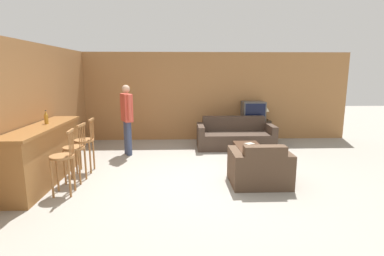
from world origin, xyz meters
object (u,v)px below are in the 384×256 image
object	(u,v)px
armchair_near	(260,169)
tv_unit	(252,131)
bar_chair_mid	(75,152)
table_lamp	(265,108)
bar_chair_near	(63,161)
person_by_window	(127,116)
coffee_table	(249,148)
tv	(253,111)
bar_chair_far	(85,144)
couch_far	(235,137)
book_on_table	(250,144)
bottle	(46,118)

from	to	relation	value
armchair_near	tv_unit	world-z (taller)	armchair_near
armchair_near	tv_unit	xyz separation A→B (m)	(0.70, 3.47, 0.02)
bar_chair_mid	table_lamp	world-z (taller)	bar_chair_mid
bar_chair_near	person_by_window	xyz separation A→B (m)	(0.64, 2.45, 0.39)
coffee_table	tv	world-z (taller)	tv
armchair_near	bar_chair_far	bearing A→B (deg)	165.88
bar_chair_far	armchair_near	xyz separation A→B (m)	(3.39, -0.85, -0.29)
couch_far	book_on_table	world-z (taller)	couch_far
book_on_table	tv	bearing A→B (deg)	74.55
bar_chair_far	book_on_table	distance (m)	3.62
bar_chair_far	couch_far	bearing A→B (deg)	28.65
tv_unit	table_lamp	size ratio (longest dim) A/B	2.11
bar_chair_mid	bottle	size ratio (longest dim) A/B	4.27
book_on_table	person_by_window	size ratio (longest dim) A/B	0.14
bar_chair_far	bottle	distance (m)	0.91
tv	bottle	distance (m)	5.54
bar_chair_mid	tv_unit	xyz separation A→B (m)	(4.09, 3.21, -0.27)
book_on_table	person_by_window	xyz separation A→B (m)	(-2.91, 0.62, 0.58)
bar_chair_near	tv	size ratio (longest dim) A/B	1.72
bar_chair_near	book_on_table	bearing A→B (deg)	27.29
bar_chair_near	book_on_table	size ratio (longest dim) A/B	4.46
couch_far	book_on_table	distance (m)	1.23
bar_chair_near	table_lamp	bearing A→B (deg)	40.56
coffee_table	tv_unit	world-z (taller)	tv_unit
table_lamp	coffee_table	bearing A→B (deg)	-113.29
tv	table_lamp	size ratio (longest dim) A/B	1.37
couch_far	table_lamp	bearing A→B (deg)	36.65
coffee_table	tv_unit	xyz separation A→B (m)	(0.58, 2.13, -0.01)
bar_chair_mid	table_lamp	xyz separation A→B (m)	(4.43, 3.21, 0.40)
bar_chair_far	person_by_window	bearing A→B (deg)	63.24
tv_unit	table_lamp	distance (m)	0.74
tv_unit	bar_chair_near	bearing A→B (deg)	-137.20
bar_chair_near	table_lamp	distance (m)	5.84
bottle	person_by_window	world-z (taller)	person_by_window
bar_chair_near	bottle	distance (m)	1.16
coffee_table	book_on_table	distance (m)	0.19
bar_chair_far	book_on_table	size ratio (longest dim) A/B	4.46
couch_far	bottle	size ratio (longest dim) A/B	7.91
tv	person_by_window	bearing A→B (deg)	-158.83
couch_far	armchair_near	bearing A→B (deg)	-90.87
bar_chair_far	couch_far	distance (m)	3.93
couch_far	tv_unit	bearing A→B (deg)	48.33
armchair_near	tv	bearing A→B (deg)	78.61
bar_chair_mid	bottle	distance (m)	0.86
bar_chair_mid	armchair_near	world-z (taller)	bar_chair_mid
bar_chair_mid	bar_chair_near	bearing A→B (deg)	-90.00
book_on_table	coffee_table	bearing A→B (deg)	-103.82
table_lamp	book_on_table	bearing A→B (deg)	-114.10
bar_chair_far	book_on_table	world-z (taller)	bar_chair_far
tv	person_by_window	distance (m)	3.70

